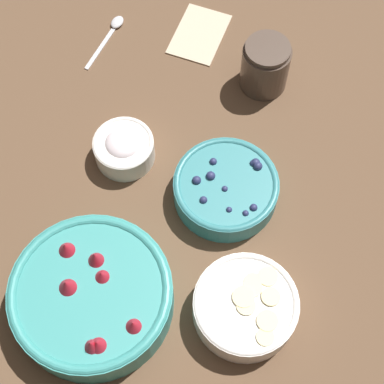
{
  "coord_description": "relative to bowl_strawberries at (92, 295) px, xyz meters",
  "views": [
    {
      "loc": [
        -0.51,
        0.04,
        0.98
      ],
      "look_at": [
        -0.05,
        0.02,
        0.05
      ],
      "focal_mm": 60.0,
      "sensor_mm": 36.0,
      "label": 1
    }
  ],
  "objects": [
    {
      "name": "ground_plane",
      "position": [
        0.21,
        -0.18,
        -0.04
      ],
      "size": [
        4.0,
        4.0,
        0.0
      ],
      "primitive_type": "plane",
      "color": "brown"
    },
    {
      "name": "bowl_strawberries",
      "position": [
        0.0,
        0.0,
        0.0
      ],
      "size": [
        0.25,
        0.25,
        0.09
      ],
      "color": "teal",
      "rests_on": "ground_plane"
    },
    {
      "name": "bowl_blueberries",
      "position": [
        0.18,
        -0.21,
        -0.01
      ],
      "size": [
        0.17,
        0.17,
        0.06
      ],
      "color": "teal",
      "rests_on": "ground_plane"
    },
    {
      "name": "bowl_bananas",
      "position": [
        -0.02,
        -0.23,
        -0.01
      ],
      "size": [
        0.16,
        0.16,
        0.05
      ],
      "color": "white",
      "rests_on": "ground_plane"
    },
    {
      "name": "bowl_cream",
      "position": [
        0.26,
        -0.05,
        -0.01
      ],
      "size": [
        0.1,
        0.1,
        0.06
      ],
      "color": "white",
      "rests_on": "ground_plane"
    },
    {
      "name": "jar_chocolate",
      "position": [
        0.41,
        -0.3,
        0.01
      ],
      "size": [
        0.09,
        0.09,
        0.1
      ],
      "color": "#4C3D33",
      "rests_on": "ground_plane"
    },
    {
      "name": "napkin",
      "position": [
        0.53,
        -0.19,
        -0.04
      ],
      "size": [
        0.15,
        0.13,
        0.01
      ],
      "color": "beige",
      "rests_on": "ground_plane"
    },
    {
      "name": "spoon",
      "position": [
        0.54,
        -0.02,
        -0.04
      ],
      "size": [
        0.13,
        0.08,
        0.01
      ],
      "color": "silver",
      "rests_on": "ground_plane"
    }
  ]
}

